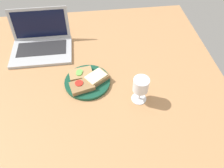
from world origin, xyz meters
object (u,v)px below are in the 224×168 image
Objects in this scene: sandwich_with_cheese at (96,78)px; wine_glass at (141,86)px; plate at (87,82)px; sandwich_with_cucumber at (81,74)px; laptop at (41,43)px; sandwich_with_tomato at (82,86)px.

wine_glass is at bearing -34.52° from sandwich_with_cheese.
wine_glass is at bearing -28.50° from plate.
sandwich_with_cheese is at bearing -27.51° from sandwich_with_cucumber.
laptop reaches higher than wine_glass.
plate is at bearing -50.98° from laptop.
sandwich_with_cheese is at bearing -45.69° from laptop.
sandwich_with_cucumber is 32.19cm from wine_glass.
wine_glass is (23.93, -12.99, 8.53)cm from plate.
laptop is (-24.20, 29.86, 3.02)cm from plate.
sandwich_with_tomato is at bearing -57.21° from laptop.
plate is 1.80× the size of sandwich_with_tomato.
sandwich_with_cheese is 1.01× the size of wine_glass.
laptop is at bearing 134.31° from sandwich_with_cheese.
laptop reaches higher than sandwich_with_tomato.
sandwich_with_cheese is (7.35, -3.83, 0.25)cm from sandwich_with_cucumber.
sandwich_with_cheese is 0.41× the size of laptop.
sandwich_with_cheese is at bearing 31.94° from sandwich_with_tomato.
sandwich_with_cheese reaches higher than sandwich_with_cucumber.
sandwich_with_tomato is 0.38× the size of laptop.
laptop is (-21.61, 25.84, 1.07)cm from sandwich_with_cucumber.
wine_glass reaches higher than sandwich_with_cucumber.
sandwich_with_tomato is 8.28cm from sandwich_with_cheese.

